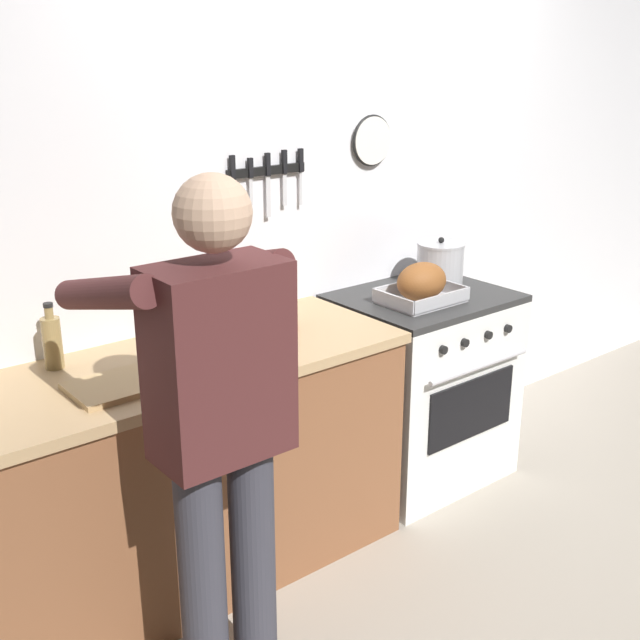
{
  "coord_description": "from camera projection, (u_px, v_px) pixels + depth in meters",
  "views": [
    {
      "loc": [
        -2.3,
        -1.4,
        1.96
      ],
      "look_at": [
        -0.5,
        0.85,
        0.97
      ],
      "focal_mm": 44.66,
      "sensor_mm": 36.0,
      "label": 1
    }
  ],
  "objects": [
    {
      "name": "wall_back",
      "position": [
        337.0,
        201.0,
        3.6
      ],
      "size": [
        6.0,
        0.13,
        2.6
      ],
      "color": "silver",
      "rests_on": "ground"
    },
    {
      "name": "bottle_wine_red",
      "position": [
        244.0,
        292.0,
        3.19
      ],
      "size": [
        0.07,
        0.07,
        0.31
      ],
      "color": "#47141E",
      "rests_on": "counter_block"
    },
    {
      "name": "roasting_pan",
      "position": [
        422.0,
        285.0,
        3.47
      ],
      "size": [
        0.35,
        0.26,
        0.18
      ],
      "color": "#B7B7BC",
      "rests_on": "stove"
    },
    {
      "name": "counter_block",
      "position": [
        146.0,
        484.0,
        2.9
      ],
      "size": [
        2.03,
        0.65,
        0.9
      ],
      "color": "brown",
      "rests_on": "ground"
    },
    {
      "name": "ground_plane",
      "position": [
        561.0,
        591.0,
        3.03
      ],
      "size": [
        8.0,
        8.0,
        0.0
      ],
      "primitive_type": "plane",
      "color": "#A89E8E"
    },
    {
      "name": "bottle_hot_sauce",
      "position": [
        290.0,
        309.0,
        3.2
      ],
      "size": [
        0.05,
        0.05,
        0.16
      ],
      "color": "red",
      "rests_on": "counter_block"
    },
    {
      "name": "stock_pot",
      "position": [
        440.0,
        264.0,
        3.73
      ],
      "size": [
        0.22,
        0.22,
        0.23
      ],
      "color": "#B7B7BC",
      "rests_on": "stove"
    },
    {
      "name": "person_cook",
      "position": [
        218.0,
        421.0,
        2.27
      ],
      "size": [
        0.51,
        0.63,
        1.66
      ],
      "rotation": [
        0.0,
        0.0,
        1.73
      ],
      "color": "#383842",
      "rests_on": "ground"
    },
    {
      "name": "stove",
      "position": [
        420.0,
        386.0,
        3.74
      ],
      "size": [
        0.76,
        0.67,
        0.9
      ],
      "color": "white",
      "rests_on": "ground"
    },
    {
      "name": "bottle_vinegar",
      "position": [
        52.0,
        341.0,
        2.75
      ],
      "size": [
        0.07,
        0.07,
        0.24
      ],
      "color": "#997F4C",
      "rests_on": "counter_block"
    },
    {
      "name": "bottle_soy_sauce",
      "position": [
        249.0,
        315.0,
        3.06
      ],
      "size": [
        0.05,
        0.05,
        0.21
      ],
      "color": "black",
      "rests_on": "counter_block"
    },
    {
      "name": "cutting_board",
      "position": [
        125.0,
        384.0,
        2.62
      ],
      "size": [
        0.36,
        0.24,
        0.02
      ],
      "primitive_type": "cube",
      "color": "tan",
      "rests_on": "counter_block"
    }
  ]
}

